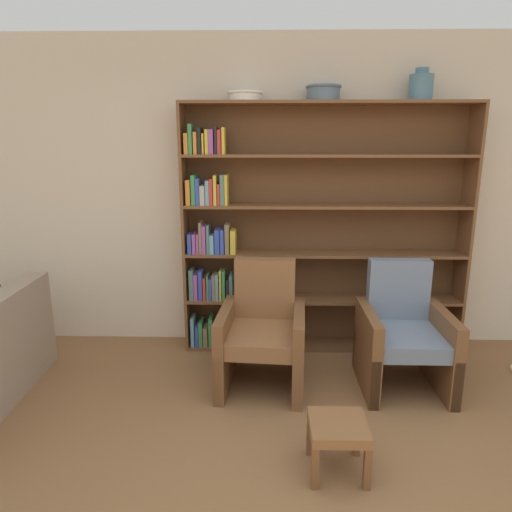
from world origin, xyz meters
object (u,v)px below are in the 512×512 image
(footstool, at_px, (338,432))
(bowl_stoneware, at_px, (245,96))
(vase_tall, at_px, (421,87))
(bowl_olive, at_px, (323,92))
(armchair_leather, at_px, (262,333))
(bookshelf, at_px, (300,232))
(armchair_cushioned, at_px, (403,335))

(footstool, bearing_deg, bowl_stoneware, 109.41)
(bowl_stoneware, xyz_separation_m, vase_tall, (1.43, 0.00, 0.07))
(vase_tall, bearing_deg, bowl_olive, -180.00)
(bowl_stoneware, bearing_deg, armchair_leather, -77.11)
(bowl_olive, bearing_deg, vase_tall, 0.00)
(footstool, bearing_deg, bowl_olive, 88.30)
(bowl_olive, distance_m, vase_tall, 0.79)
(footstool, bearing_deg, bookshelf, 93.71)
(armchair_leather, xyz_separation_m, armchair_cushioned, (1.08, 0.00, 0.00))
(bowl_stoneware, xyz_separation_m, armchair_leather, (0.15, -0.68, -1.81))
(bookshelf, height_order, armchair_cushioned, bookshelf)
(bookshelf, distance_m, vase_tall, 1.54)
(bowl_olive, height_order, vase_tall, vase_tall)
(armchair_leather, xyz_separation_m, footstool, (0.44, -1.00, -0.16))
(bowl_olive, relative_size, vase_tall, 1.16)
(armchair_leather, bearing_deg, bookshelf, -110.53)
(bowl_olive, distance_m, armchair_cushioned, 2.04)
(bowl_stoneware, height_order, vase_tall, vase_tall)
(bookshelf, bearing_deg, bowl_olive, -8.94)
(bowl_stoneware, bearing_deg, bookshelf, 3.00)
(bowl_stoneware, xyz_separation_m, armchair_cushioned, (1.23, -0.68, -1.81))
(bowl_olive, xyz_separation_m, vase_tall, (0.79, 0.00, 0.04))
(bowl_stoneware, bearing_deg, bowl_olive, -0.00)
(vase_tall, relative_size, footstool, 0.79)
(armchair_cushioned, bearing_deg, footstool, 58.04)
(bookshelf, height_order, armchair_leather, bookshelf)
(armchair_cushioned, xyz_separation_m, footstool, (-0.64, -1.00, -0.16))
(vase_tall, relative_size, armchair_leather, 0.27)
(bowl_stoneware, distance_m, footstool, 2.65)
(vase_tall, bearing_deg, armchair_cushioned, -106.09)
(bookshelf, xyz_separation_m, footstool, (0.11, -1.70, -0.82))
(bookshelf, distance_m, armchair_leather, 1.02)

